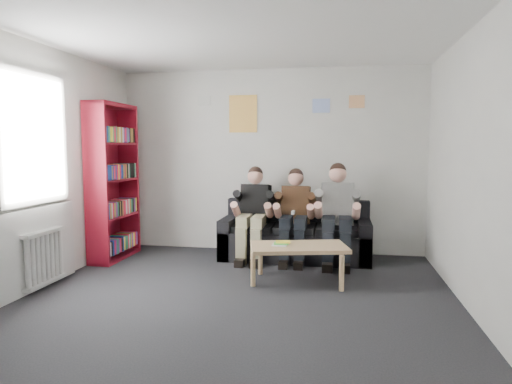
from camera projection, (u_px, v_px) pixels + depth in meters
room_shell at (230, 169)px, 4.33m from camera, size 5.00×5.00×5.00m
sofa at (296, 238)px, 6.42m from camera, size 2.05×0.84×0.79m
bookshelf at (114, 182)px, 6.33m from camera, size 0.32×0.97×2.15m
coffee_table at (299, 250)px, 5.24m from camera, size 1.09×0.60×0.43m
game_cases at (281, 243)px, 5.24m from camera, size 0.20×0.17×0.04m
person_left at (253, 214)px, 6.30m from camera, size 0.40×0.86×1.29m
person_middle at (294, 216)px, 6.20m from camera, size 0.39×0.84×1.27m
person_right at (337, 215)px, 6.09m from camera, size 0.43×0.92×1.34m
radiator at (45, 257)px, 5.01m from camera, size 0.10×0.64×0.60m
window at (36, 196)px, 4.95m from camera, size 0.05×1.30×2.36m
poster_large at (243, 114)px, 6.77m from camera, size 0.42×0.01×0.55m
poster_blue at (321, 106)px, 6.55m from camera, size 0.25×0.01×0.20m
poster_pink at (357, 102)px, 6.46m from camera, size 0.22×0.01×0.18m
poster_sign at (204, 101)px, 6.86m from camera, size 0.20×0.01×0.14m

